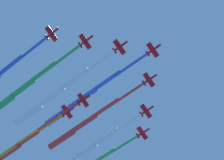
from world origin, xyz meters
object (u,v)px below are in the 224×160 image
at_px(jet_lead, 81,99).
at_px(jet_trail_port, 27,139).
at_px(jet_starboard_inner, 49,98).
at_px(jet_port_mid, 83,153).
at_px(jet_port_inner, 83,125).
at_px(jet_trail_starboard, 4,155).
at_px(jet_starboard_mid, 22,89).

bearing_deg(jet_lead, jet_trail_port, 156.69).
bearing_deg(jet_starboard_inner, jet_port_mid, 79.78).
distance_m(jet_port_mid, jet_trail_port, 33.24).
bearing_deg(jet_port_mid, jet_starboard_inner, -100.22).
xyz_separation_m(jet_lead, jet_trail_port, (-37.26, 16.05, -1.96)).
relative_size(jet_port_inner, jet_trail_port, 1.10).
bearing_deg(jet_trail_port, jet_trail_starboard, 157.36).
relative_size(jet_lead, jet_port_mid, 1.06).
height_order(jet_lead, jet_starboard_mid, jet_lead).
height_order(jet_trail_port, jet_trail_starboard, jet_trail_port).
bearing_deg(jet_trail_port, jet_starboard_inner, -46.96).
relative_size(jet_port_inner, jet_trail_starboard, 0.95).
relative_size(jet_starboard_inner, jet_trail_starboard, 0.98).
bearing_deg(jet_starboard_inner, jet_trail_port, 133.04).
relative_size(jet_port_mid, jet_starboard_mid, 1.02).
xyz_separation_m(jet_starboard_mid, jet_trail_starboard, (-26.62, 39.18, 0.60)).
xyz_separation_m(jet_lead, jet_port_mid, (-8.63, 32.84, -3.69)).
height_order(jet_lead, jet_port_mid, jet_lead).
bearing_deg(jet_lead, jet_starboard_mid, -150.45).
distance_m(jet_lead, jet_starboard_mid, 32.34).
relative_size(jet_port_inner, jet_starboard_mid, 1.05).
distance_m(jet_port_inner, jet_trail_starboard, 50.91).
bearing_deg(jet_port_inner, jet_trail_port, -179.87).
relative_size(jet_lead, jet_starboard_inner, 1.00).
height_order(jet_starboard_inner, jet_trail_starboard, jet_trail_starboard).
bearing_deg(jet_starboard_mid, jet_port_mid, 68.30).
bearing_deg(jet_starboard_inner, jet_trail_starboard, 142.10).
distance_m(jet_lead, jet_port_mid, 34.15).
bearing_deg(jet_trail_port, jet_lead, -23.31).
height_order(jet_starboard_inner, jet_starboard_mid, jet_starboard_mid).
distance_m(jet_port_mid, jet_trail_starboard, 47.00).
bearing_deg(jet_starboard_inner, jet_port_inner, 63.49).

